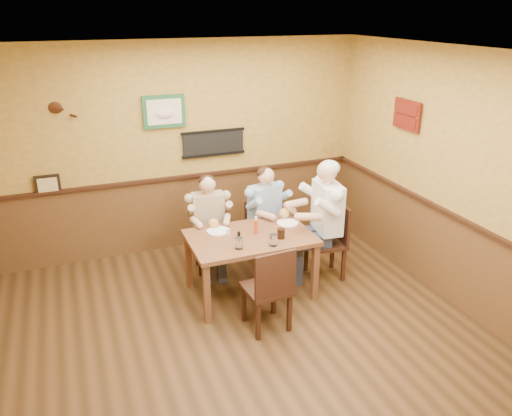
# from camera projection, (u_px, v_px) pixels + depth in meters

# --- Properties ---
(room) EXTENTS (5.02, 5.03, 2.81)m
(room) POSITION_uv_depth(u_px,v_px,m) (253.00, 180.00, 4.57)
(room) COLOR #372310
(room) RESTS_ON ground
(dining_table) EXTENTS (1.40, 0.90, 0.75)m
(dining_table) POSITION_uv_depth(u_px,v_px,m) (250.00, 243.00, 5.69)
(dining_table) COLOR brown
(dining_table) RESTS_ON ground
(chair_back_left) EXTENTS (0.41, 0.41, 0.80)m
(chair_back_left) POSITION_uv_depth(u_px,v_px,m) (209.00, 241.00, 6.33)
(chair_back_left) COLOR #371D11
(chair_back_left) RESTS_ON ground
(chair_back_right) EXTENTS (0.46, 0.46, 0.82)m
(chair_back_right) POSITION_uv_depth(u_px,v_px,m) (264.00, 233.00, 6.52)
(chair_back_right) COLOR #371D11
(chair_back_right) RESTS_ON ground
(chair_right_end) EXTENTS (0.49, 0.49, 0.95)m
(chair_right_end) POSITION_uv_depth(u_px,v_px,m) (326.00, 241.00, 6.14)
(chair_right_end) COLOR #371D11
(chair_right_end) RESTS_ON ground
(chair_near_side) EXTENTS (0.47, 0.47, 0.96)m
(chair_near_side) POSITION_uv_depth(u_px,v_px,m) (266.00, 287.00, 5.14)
(chair_near_side) COLOR #371D11
(chair_near_side) RESTS_ON ground
(diner_tan_shirt) EXTENTS (0.59, 0.59, 1.14)m
(diner_tan_shirt) POSITION_uv_depth(u_px,v_px,m) (209.00, 228.00, 6.27)
(diner_tan_shirt) COLOR tan
(diner_tan_shirt) RESTS_ON ground
(diner_blue_polo) EXTENTS (0.66, 0.66, 1.18)m
(diner_blue_polo) POSITION_uv_depth(u_px,v_px,m) (264.00, 220.00, 6.46)
(diner_blue_polo) COLOR #8EABD5
(diner_blue_polo) RESTS_ON ground
(diner_white_elder) EXTENTS (0.70, 0.70, 1.36)m
(diner_white_elder) POSITION_uv_depth(u_px,v_px,m) (326.00, 226.00, 6.06)
(diner_white_elder) COLOR white
(diner_white_elder) RESTS_ON ground
(water_glass_left) EXTENTS (0.10, 0.10, 0.13)m
(water_glass_left) POSITION_uv_depth(u_px,v_px,m) (239.00, 243.00, 5.33)
(water_glass_left) COLOR silver
(water_glass_left) RESTS_ON dining_table
(water_glass_mid) EXTENTS (0.10, 0.10, 0.13)m
(water_glass_mid) POSITION_uv_depth(u_px,v_px,m) (273.00, 240.00, 5.39)
(water_glass_mid) COLOR white
(water_glass_mid) RESTS_ON dining_table
(cola_tumbler) EXTENTS (0.11, 0.11, 0.11)m
(cola_tumbler) POSITION_uv_depth(u_px,v_px,m) (281.00, 233.00, 5.57)
(cola_tumbler) COLOR black
(cola_tumbler) RESTS_ON dining_table
(hot_sauce_bottle) EXTENTS (0.06, 0.06, 0.19)m
(hot_sauce_bottle) POSITION_uv_depth(u_px,v_px,m) (256.00, 226.00, 5.68)
(hot_sauce_bottle) COLOR red
(hot_sauce_bottle) RESTS_ON dining_table
(salt_shaker) EXTENTS (0.04, 0.04, 0.09)m
(salt_shaker) POSITION_uv_depth(u_px,v_px,m) (228.00, 232.00, 5.63)
(salt_shaker) COLOR silver
(salt_shaker) RESTS_ON dining_table
(pepper_shaker) EXTENTS (0.05, 0.05, 0.09)m
(pepper_shaker) POSITION_uv_depth(u_px,v_px,m) (239.00, 235.00, 5.55)
(pepper_shaker) COLOR black
(pepper_shaker) RESTS_ON dining_table
(plate_far_left) EXTENTS (0.28, 0.28, 0.02)m
(plate_far_left) POSITION_uv_depth(u_px,v_px,m) (218.00, 231.00, 5.75)
(plate_far_left) COLOR white
(plate_far_left) RESTS_ON dining_table
(plate_far_right) EXTENTS (0.32, 0.32, 0.02)m
(plate_far_right) POSITION_uv_depth(u_px,v_px,m) (288.00, 223.00, 5.96)
(plate_far_right) COLOR white
(plate_far_right) RESTS_ON dining_table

